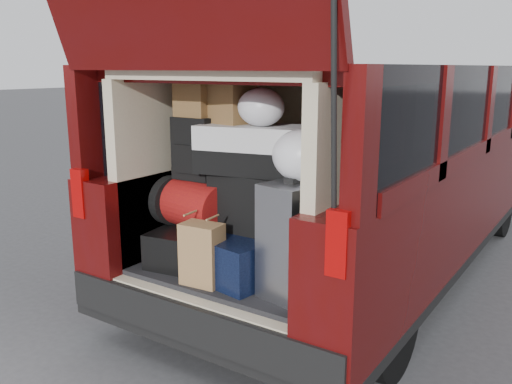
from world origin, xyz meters
TOP-DOWN VIEW (x-y plane):
  - ground at (0.00, 0.00)m, footprint 80.00×80.00m
  - minivan at (0.00, 1.86)m, footprint 1.90×5.35m
  - load_floor at (0.00, 0.28)m, footprint 1.24×1.05m
  - black_hardshell at (-0.36, 0.12)m, footprint 0.49×0.61m
  - navy_hardshell at (0.05, 0.12)m, footprint 0.58×0.67m
  - silver_roller at (0.45, 0.06)m, footprint 0.34×0.46m
  - kraft_bag at (-0.07, -0.14)m, footprint 0.24×0.17m
  - red_duffel at (-0.34, 0.12)m, footprint 0.52×0.38m
  - black_soft_case at (0.06, 0.19)m, footprint 0.48×0.29m
  - backpack at (-0.36, 0.16)m, footprint 0.27×0.17m
  - twotone_duffel at (0.04, 0.21)m, footprint 0.68×0.44m
  - grocery_sack_lower at (-0.37, 0.19)m, footprint 0.23×0.19m
  - grocery_sack_upper at (-0.13, 0.23)m, footprint 0.27×0.24m
  - plastic_bag_center at (0.12, 0.18)m, footprint 0.27×0.25m
  - plastic_bag_right at (0.44, 0.08)m, footprint 0.33×0.31m

SIDE VIEW (x-z plane):
  - ground at x=0.00m, z-range 0.00..0.00m
  - load_floor at x=0.00m, z-range 0.00..0.55m
  - black_hardshell at x=-0.36m, z-range 0.55..0.77m
  - navy_hardshell at x=0.05m, z-range 0.55..0.81m
  - kraft_bag at x=-0.07m, z-range 0.55..0.91m
  - silver_roller at x=0.45m, z-range 0.55..1.18m
  - minivan at x=0.00m, z-range -0.47..2.29m
  - red_duffel at x=-0.34m, z-range 0.77..1.08m
  - black_soft_case at x=0.06m, z-range 0.81..1.16m
  - backpack at x=-0.36m, z-range 1.08..1.47m
  - twotone_duffel at x=0.04m, z-range 1.16..1.44m
  - plastic_bag_right at x=0.44m, z-range 1.18..1.45m
  - plastic_bag_center at x=0.12m, z-range 1.44..1.65m
  - grocery_sack_upper at x=-0.13m, z-range 1.44..1.68m
  - grocery_sack_lower at x=-0.37m, z-range 1.47..1.68m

